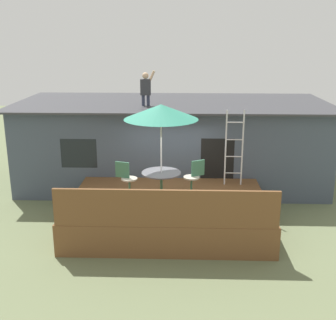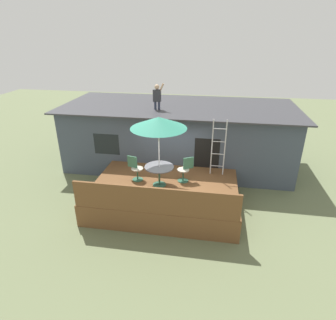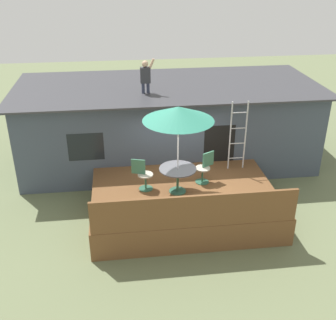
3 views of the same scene
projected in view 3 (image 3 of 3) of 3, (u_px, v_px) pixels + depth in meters
The scene contains 10 objects.
ground_plane at pixel (183, 212), 12.37m from camera, with size 40.00×40.00×0.00m, color #66704C.
house at pixel (168, 123), 14.94m from camera, with size 10.50×4.50×2.84m.
deck at pixel (183, 200), 12.20m from camera, with size 5.22×3.89×0.80m, color brown.
deck_railing at pixel (196, 211), 10.13m from camera, with size 5.12×0.08×0.90m, color brown.
patio_table at pixel (178, 173), 11.60m from camera, with size 1.04×1.04×0.74m.
patio_umbrella at pixel (178, 114), 10.82m from camera, with size 1.90×1.90×2.54m.
step_ladder at pixel (238, 136), 12.68m from camera, with size 0.52×0.04×2.20m.
person_figure at pixel (146, 75), 13.20m from camera, with size 0.47×0.20×1.11m.
patio_chair_left at pixel (143, 175), 11.81m from camera, with size 0.61×0.44×0.92m.
patio_chair_right at pixel (205, 168), 12.19m from camera, with size 0.58×0.44×0.92m.
Camera 3 is at (-1.73, -10.27, 6.87)m, focal length 44.54 mm.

